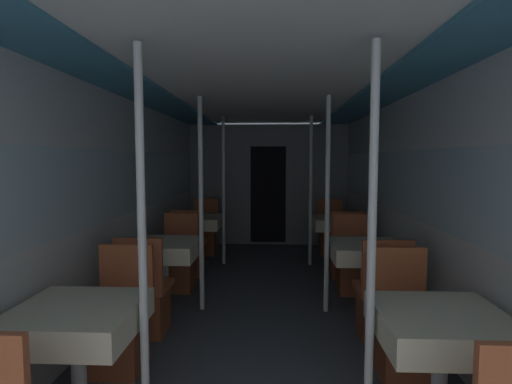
{
  "coord_description": "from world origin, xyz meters",
  "views": [
    {
      "loc": [
        0.1,
        -1.21,
        1.54
      ],
      "look_at": [
        -0.1,
        3.22,
        1.19
      ],
      "focal_mm": 28.0,
      "sensor_mm": 36.0,
      "label": 1
    }
  ],
  "objects_px": {
    "dining_table_left_1": "(164,251)",
    "chair_left_far_2": "(205,237)",
    "chair_left_near_1": "(145,303)",
    "dining_table_right_1": "(366,253)",
    "support_pole_left_1": "(201,205)",
    "chair_right_near_1": "(381,307)",
    "chair_left_far_0": "(120,331)",
    "chair_left_far_1": "(179,266)",
    "chair_right_near_2": "(344,256)",
    "chair_right_far_1": "(353,268)",
    "chair_right_far_2": "(331,238)",
    "chair_left_near_2": "(189,254)",
    "dining_table_left_0": "(77,323)",
    "dining_table_left_2": "(198,223)",
    "support_pole_left_0": "(142,241)",
    "dining_table_right_0": "(441,330)",
    "support_pole_left_2": "(223,191)",
    "chair_right_far_0": "(403,337)",
    "support_pole_right_1": "(327,205)",
    "support_pole_right_2": "(311,191)",
    "support_pole_right_0": "(372,243)",
    "dining_table_right_2": "(337,224)"
  },
  "relations": [
    {
      "from": "dining_table_right_0",
      "to": "chair_right_near_1",
      "type": "relative_size",
      "value": 0.79
    },
    {
      "from": "chair_left_far_0",
      "to": "support_pole_left_0",
      "type": "relative_size",
      "value": 0.41
    },
    {
      "from": "dining_table_left_0",
      "to": "support_pole_left_1",
      "type": "bearing_deg",
      "value": 77.88
    },
    {
      "from": "dining_table_left_1",
      "to": "chair_left_near_2",
      "type": "bearing_deg",
      "value": 90.0
    },
    {
      "from": "support_pole_right_0",
      "to": "chair_left_far_0",
      "type": "bearing_deg",
      "value": 159.69
    },
    {
      "from": "dining_table_left_0",
      "to": "support_pole_right_2",
      "type": "xyz_separation_m",
      "value": [
        1.67,
        3.65,
        0.48
      ]
    },
    {
      "from": "dining_table_left_2",
      "to": "support_pole_right_2",
      "type": "distance_m",
      "value": 1.74
    },
    {
      "from": "dining_table_right_0",
      "to": "chair_right_far_1",
      "type": "height_order",
      "value": "chair_right_far_1"
    },
    {
      "from": "chair_right_far_0",
      "to": "support_pole_right_1",
      "type": "relative_size",
      "value": 0.41
    },
    {
      "from": "dining_table_left_0",
      "to": "dining_table_left_2",
      "type": "distance_m",
      "value": 3.65
    },
    {
      "from": "support_pole_left_1",
      "to": "chair_right_near_2",
      "type": "xyz_separation_m",
      "value": [
        1.67,
        1.21,
        -0.81
      ]
    },
    {
      "from": "dining_table_left_1",
      "to": "chair_left_far_2",
      "type": "distance_m",
      "value": 2.46
    },
    {
      "from": "dining_table_left_2",
      "to": "chair_left_far_2",
      "type": "xyz_separation_m",
      "value": [
        0.0,
        0.62,
        -0.32
      ]
    },
    {
      "from": "support_pole_left_1",
      "to": "chair_right_near_1",
      "type": "distance_m",
      "value": 1.95
    },
    {
      "from": "chair_left_far_1",
      "to": "support_pole_right_1",
      "type": "relative_size",
      "value": 0.41
    },
    {
      "from": "chair_left_far_1",
      "to": "chair_right_near_2",
      "type": "distance_m",
      "value": 2.14
    },
    {
      "from": "chair_left_far_2",
      "to": "support_pole_right_2",
      "type": "relative_size",
      "value": 0.41
    },
    {
      "from": "chair_left_near_1",
      "to": "support_pole_left_2",
      "type": "relative_size",
      "value": 0.41
    },
    {
      "from": "dining_table_right_0",
      "to": "dining_table_right_1",
      "type": "xyz_separation_m",
      "value": [
        0.0,
        1.82,
        0.0
      ]
    },
    {
      "from": "chair_left_near_1",
      "to": "dining_table_right_1",
      "type": "height_order",
      "value": "chair_left_near_1"
    },
    {
      "from": "chair_left_near_1",
      "to": "dining_table_right_1",
      "type": "bearing_deg",
      "value": 16.69
    },
    {
      "from": "support_pole_right_0",
      "to": "dining_table_right_1",
      "type": "relative_size",
      "value": 3.08
    },
    {
      "from": "chair_left_near_1",
      "to": "chair_left_far_2",
      "type": "relative_size",
      "value": 1.0
    },
    {
      "from": "chair_left_far_1",
      "to": "chair_right_far_1",
      "type": "bearing_deg",
      "value": -180.0
    },
    {
      "from": "chair_right_far_0",
      "to": "dining_table_right_1",
      "type": "distance_m",
      "value": 1.25
    },
    {
      "from": "support_pole_right_2",
      "to": "chair_left_near_2",
      "type": "bearing_deg",
      "value": -159.69
    },
    {
      "from": "chair_right_far_1",
      "to": "chair_right_far_2",
      "type": "distance_m",
      "value": 1.82
    },
    {
      "from": "chair_left_near_2",
      "to": "chair_right_far_0",
      "type": "relative_size",
      "value": 1.0
    },
    {
      "from": "dining_table_left_0",
      "to": "dining_table_right_0",
      "type": "height_order",
      "value": "same"
    },
    {
      "from": "chair_right_far_1",
      "to": "chair_right_near_2",
      "type": "relative_size",
      "value": 1.0
    },
    {
      "from": "chair_left_far_0",
      "to": "chair_left_far_1",
      "type": "distance_m",
      "value": 1.82
    },
    {
      "from": "chair_left_far_0",
      "to": "dining_table_left_1",
      "type": "xyz_separation_m",
      "value": [
        0.0,
        1.21,
        0.32
      ]
    },
    {
      "from": "chair_left_near_1",
      "to": "support_pole_left_2",
      "type": "bearing_deg",
      "value": 80.89
    },
    {
      "from": "chair_left_far_1",
      "to": "support_pole_left_1",
      "type": "relative_size",
      "value": 0.41
    },
    {
      "from": "support_pole_left_0",
      "to": "chair_right_far_2",
      "type": "bearing_deg",
      "value": 68.62
    },
    {
      "from": "dining_table_right_0",
      "to": "chair_right_far_1",
      "type": "relative_size",
      "value": 0.79
    },
    {
      "from": "chair_left_near_2",
      "to": "dining_table_right_1",
      "type": "distance_m",
      "value": 2.41
    },
    {
      "from": "chair_left_far_0",
      "to": "support_pole_right_2",
      "type": "distance_m",
      "value": 3.55
    },
    {
      "from": "chair_right_far_0",
      "to": "chair_right_near_2",
      "type": "distance_m",
      "value": 2.41
    },
    {
      "from": "support_pole_right_1",
      "to": "chair_right_near_1",
      "type": "bearing_deg",
      "value": -57.64
    },
    {
      "from": "chair_left_far_1",
      "to": "chair_right_near_1",
      "type": "height_order",
      "value": "same"
    },
    {
      "from": "support_pole_right_0",
      "to": "support_pole_right_1",
      "type": "distance_m",
      "value": 1.82
    },
    {
      "from": "support_pole_right_0",
      "to": "chair_right_near_2",
      "type": "height_order",
      "value": "support_pole_right_0"
    },
    {
      "from": "dining_table_left_1",
      "to": "support_pole_left_1",
      "type": "xyz_separation_m",
      "value": [
        0.39,
        -0.0,
        0.48
      ]
    },
    {
      "from": "support_pole_left_0",
      "to": "chair_right_far_2",
      "type": "distance_m",
      "value": 4.65
    },
    {
      "from": "support_pole_left_2",
      "to": "dining_table_right_0",
      "type": "relative_size",
      "value": 3.08
    },
    {
      "from": "chair_left_far_0",
      "to": "dining_table_right_2",
      "type": "xyz_separation_m",
      "value": [
        2.06,
        3.03,
        0.32
      ]
    },
    {
      "from": "dining_table_left_1",
      "to": "dining_table_right_0",
      "type": "relative_size",
      "value": 1.0
    },
    {
      "from": "support_pole_right_0",
      "to": "chair_right_far_1",
      "type": "height_order",
      "value": "support_pole_right_0"
    },
    {
      "from": "chair_left_near_2",
      "to": "dining_table_right_0",
      "type": "distance_m",
      "value": 3.68
    }
  ]
}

